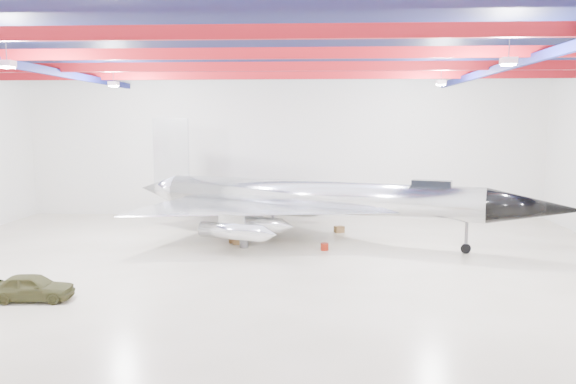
{
  "coord_description": "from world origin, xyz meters",
  "views": [
    {
      "loc": [
        2.61,
        -28.6,
        7.34
      ],
      "look_at": [
        1.02,
        2.0,
        3.52
      ],
      "focal_mm": 35.0,
      "sensor_mm": 36.0,
      "label": 1
    }
  ],
  "objects": [
    {
      "name": "floor",
      "position": [
        0.0,
        0.0,
        0.0
      ],
      "size": [
        40.0,
        40.0,
        0.0
      ],
      "primitive_type": "plane",
      "color": "#B9B093",
      "rests_on": "ground"
    },
    {
      "name": "wall_back",
      "position": [
        0.0,
        15.0,
        5.5
      ],
      "size": [
        40.0,
        0.0,
        40.0
      ],
      "primitive_type": "plane",
      "rotation": [
        1.57,
        0.0,
        0.0
      ],
      "color": "silver",
      "rests_on": "floor"
    },
    {
      "name": "ceiling",
      "position": [
        0.0,
        0.0,
        11.0
      ],
      "size": [
        40.0,
        40.0,
        0.0
      ],
      "primitive_type": "plane",
      "rotation": [
        3.14,
        0.0,
        0.0
      ],
      "color": "#0A0F38",
      "rests_on": "wall_back"
    },
    {
      "name": "ceiling_structure",
      "position": [
        0.0,
        0.0,
        10.32
      ],
      "size": [
        39.5,
        29.5,
        1.08
      ],
      "color": "maroon",
      "rests_on": "ceiling"
    },
    {
      "name": "jet_aircraft",
      "position": [
        2.49,
        5.66,
        2.49
      ],
      "size": [
        26.93,
        20.17,
        7.59
      ],
      "rotation": [
        0.0,
        0.0,
        -0.33
      ],
      "color": "silver",
      "rests_on": "floor"
    },
    {
      "name": "jeep",
      "position": [
        -9.13,
        -6.68,
        0.57
      ],
      "size": [
        3.43,
        1.6,
        1.14
      ],
      "primitive_type": "imported",
      "rotation": [
        0.0,
        0.0,
        1.65
      ],
      "color": "#3D3D1E",
      "rests_on": "floor"
    },
    {
      "name": "crate_ply",
      "position": [
        -2.52,
        4.88,
        0.18
      ],
      "size": [
        0.57,
        0.49,
        0.35
      ],
      "primitive_type": "cube",
      "rotation": [
        0.0,
        0.0,
        0.2
      ],
      "color": "olive",
      "rests_on": "floor"
    },
    {
      "name": "toolbox_red",
      "position": [
        -2.52,
        9.88,
        0.14
      ],
      "size": [
        0.46,
        0.39,
        0.29
      ],
      "primitive_type": "cube",
      "rotation": [
        0.0,
        0.0,
        0.17
      ],
      "color": "maroon",
      "rests_on": "floor"
    },
    {
      "name": "engine_drum",
      "position": [
        -1.65,
        3.57,
        0.23
      ],
      "size": [
        0.56,
        0.56,
        0.46
      ],
      "primitive_type": "cylinder",
      "rotation": [
        0.0,
        0.0,
        0.09
      ],
      "color": "#59595B",
      "rests_on": "floor"
    },
    {
      "name": "parts_bin",
      "position": [
        4.12,
        8.46,
        0.21
      ],
      "size": [
        0.74,
        0.68,
        0.42
      ],
      "primitive_type": "cube",
      "rotation": [
        0.0,
        0.0,
        0.4
      ],
      "color": "olive",
      "rests_on": "floor"
    },
    {
      "name": "tool_chest",
      "position": [
        3.07,
        3.12,
        0.21
      ],
      "size": [
        0.59,
        0.59,
        0.42
      ],
      "primitive_type": "cylinder",
      "rotation": [
        0.0,
        0.0,
        -0.34
      ],
      "color": "maroon",
      "rests_on": "floor"
    },
    {
      "name": "oil_barrel",
      "position": [
        -2.21,
        4.46,
        0.16
      ],
      "size": [
        0.5,
        0.41,
        0.33
      ],
      "primitive_type": "cube",
      "rotation": [
        0.0,
        0.0,
        0.08
      ],
      "color": "olive",
      "rests_on": "floor"
    }
  ]
}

